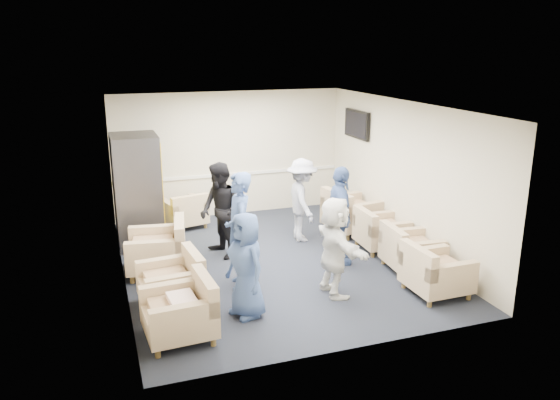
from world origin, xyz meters
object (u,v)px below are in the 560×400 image
object	(u,v)px
armchair_left_mid	(175,284)
vending_machine	(137,191)
person_mid_left	(239,230)
person_back_left	(220,211)
armchair_right_midfar	(379,232)
person_front_right	(335,247)
armchair_corner	(185,213)
armchair_right_far	(350,214)
person_back_right	(302,200)
person_mid_right	(340,216)
armchair_left_near	(183,313)
person_front_left	(246,265)
armchair_left_far	(161,251)
armchair_right_midnear	(408,251)
armchair_right_near	(433,274)

from	to	relation	value
armchair_left_mid	vending_machine	xyz separation A→B (m)	(-0.24, 2.76, 0.71)
person_mid_left	person_back_left	size ratio (longest dim) A/B	1.07
armchair_right_midfar	person_front_right	size ratio (longest dim) A/B	0.56
armchair_corner	armchair_right_far	bearing A→B (deg)	142.50
person_back_right	person_mid_right	bearing A→B (deg)	-166.40
person_mid_left	person_back_left	distance (m)	1.30
armchair_left_mid	person_back_right	world-z (taller)	person_back_right
person_front_right	vending_machine	bearing A→B (deg)	38.28
armchair_left_near	armchair_left_mid	world-z (taller)	armchair_left_near
person_front_left	vending_machine	bearing A→B (deg)	-179.50
armchair_left_far	person_front_left	distance (m)	2.16
armchair_left_near	armchair_left_mid	distance (m)	0.95
armchair_right_midnear	person_front_right	xyz separation A→B (m)	(-1.55, -0.44, 0.43)
armchair_right_midfar	person_front_left	distance (m)	3.44
armchair_right_near	person_back_left	distance (m)	3.73
armchair_right_midnear	person_front_right	size ratio (longest dim) A/B	0.58
person_back_right	person_back_left	bearing A→B (deg)	106.44
armchair_left_far	person_mid_right	size ratio (longest dim) A/B	0.63
armchair_left_far	person_front_right	world-z (taller)	person_front_right
person_mid_left	person_mid_right	bearing A→B (deg)	108.09
vending_machine	person_back_right	world-z (taller)	vending_machine
armchair_right_near	armchair_right_midfar	xyz separation A→B (m)	(0.15, 1.95, -0.01)
person_mid_left	vending_machine	bearing A→B (deg)	-143.95
person_mid_left	person_back_left	xyz separation A→B (m)	(0.01, 1.30, -0.06)
person_back_right	person_mid_right	world-z (taller)	person_mid_right
person_mid_left	person_front_right	distance (m)	1.48
person_back_right	armchair_left_mid	bearing A→B (deg)	131.22
armchair_left_near	armchair_corner	bearing A→B (deg)	166.40
armchair_left_near	armchair_left_mid	xyz separation A→B (m)	(0.03, 0.94, -0.01)
armchair_left_far	person_back_left	bearing A→B (deg)	116.93
person_mid_left	person_mid_right	size ratio (longest dim) A/B	1.07
armchair_corner	person_back_left	bearing A→B (deg)	86.89
person_front_left	person_back_right	xyz separation A→B (m)	(1.83, 2.59, 0.05)
armchair_left_near	armchair_left_far	distance (m)	2.24
armchair_left_near	person_mid_left	size ratio (longest dim) A/B	0.50
armchair_right_far	person_mid_right	bearing A→B (deg)	137.80
person_mid_right	person_front_left	bearing A→B (deg)	133.18
armchair_left_near	person_mid_right	distance (m)	3.40
person_back_left	person_back_right	xyz separation A→B (m)	(1.66, 0.32, -0.05)
person_mid_right	armchair_left_mid	bearing A→B (deg)	113.46
armchair_right_midfar	person_mid_left	world-z (taller)	person_mid_left
armchair_left_mid	armchair_right_midnear	xyz separation A→B (m)	(3.88, 0.03, -0.01)
armchair_left_far	person_mid_right	world-z (taller)	person_mid_right
armchair_right_far	person_front_right	world-z (taller)	person_front_right
person_front_left	person_front_right	bearing A→B (deg)	80.63
armchair_left_near	person_front_right	size ratio (longest dim) A/B	0.60
armchair_right_midfar	vending_machine	size ratio (longest dim) A/B	0.41
armchair_left_near	person_mid_left	distance (m)	1.78
person_mid_left	person_back_right	distance (m)	2.33
armchair_right_midfar	armchair_right_far	size ratio (longest dim) A/B	0.78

